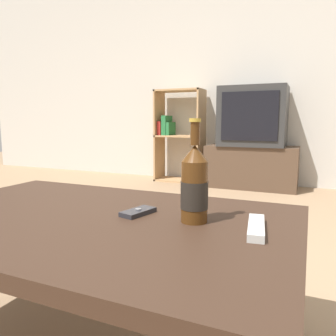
{
  "coord_description": "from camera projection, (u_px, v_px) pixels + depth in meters",
  "views": [
    {
      "loc": [
        0.59,
        -0.78,
        0.71
      ],
      "look_at": [
        0.09,
        0.36,
        0.53
      ],
      "focal_mm": 35.0,
      "sensor_mm": 36.0,
      "label": 1
    }
  ],
  "objects": [
    {
      "name": "coffee_table",
      "position": [
        91.0,
        234.0,
        0.98
      ],
      "size": [
        1.19,
        0.75,
        0.43
      ],
      "color": "#332116",
      "rests_on": "ground_plane"
    },
    {
      "name": "cell_phone",
      "position": [
        138.0,
        212.0,
        0.99
      ],
      "size": [
        0.08,
        0.12,
        0.02
      ],
      "rotation": [
        0.0,
        0.0,
        -0.25
      ],
      "color": "#232328",
      "rests_on": "coffee_table"
    },
    {
      "name": "tv_stand",
      "position": [
        251.0,
        167.0,
        3.49
      ],
      "size": [
        0.94,
        0.41,
        0.45
      ],
      "color": "#4C3828",
      "rests_on": "ground_plane"
    },
    {
      "name": "beer_bottle",
      "position": [
        194.0,
        185.0,
        0.9
      ],
      "size": [
        0.08,
        0.08,
        0.29
      ],
      "color": "#47280F",
      "rests_on": "coffee_table"
    },
    {
      "name": "television",
      "position": [
        253.0,
        117.0,
        3.41
      ],
      "size": [
        0.67,
        0.46,
        0.62
      ],
      "color": "#2D2D2D",
      "rests_on": "tv_stand"
    },
    {
      "name": "bookshelf",
      "position": [
        177.0,
        134.0,
        3.85
      ],
      "size": [
        0.55,
        0.3,
        1.07
      ],
      "color": "tan",
      "rests_on": "ground_plane"
    },
    {
      "name": "remote_control",
      "position": [
        256.0,
        227.0,
        0.83
      ],
      "size": [
        0.06,
        0.18,
        0.02
      ],
      "rotation": [
        0.0,
        0.0,
        0.14
      ],
      "color": "beige",
      "rests_on": "coffee_table"
    },
    {
      "name": "back_wall",
      "position": [
        257.0,
        67.0,
        3.6
      ],
      "size": [
        8.0,
        0.05,
        2.6
      ],
      "color": "beige",
      "rests_on": "ground_plane"
    }
  ]
}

